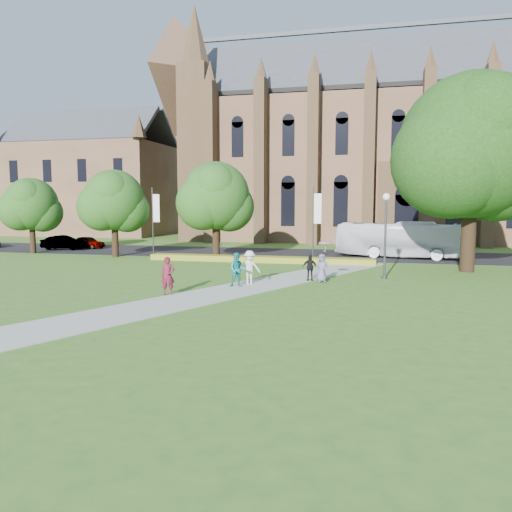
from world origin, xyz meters
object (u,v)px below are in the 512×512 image
(streetlamp, at_px, (386,225))
(car_0, at_px, (88,242))
(tour_coach, at_px, (402,240))
(pedestrian_0, at_px, (168,276))
(large_tree, at_px, (472,146))
(car_1, at_px, (64,243))

(streetlamp, bearing_deg, car_0, 154.26)
(tour_coach, height_order, pedestrian_0, tour_coach)
(pedestrian_0, bearing_deg, large_tree, 16.70)
(car_0, bearing_deg, streetlamp, -105.24)
(tour_coach, distance_m, pedestrian_0, 24.04)
(streetlamp, bearing_deg, pedestrian_0, -142.15)
(tour_coach, relative_size, car_0, 3.01)
(large_tree, bearing_deg, car_0, 164.53)
(large_tree, distance_m, pedestrian_0, 21.95)
(large_tree, distance_m, car_1, 37.88)
(car_1, bearing_deg, large_tree, -109.44)
(tour_coach, bearing_deg, streetlamp, -176.63)
(car_1, bearing_deg, streetlamp, -119.07)
(car_0, xyz_separation_m, pedestrian_0, (18.62, -22.47, 0.35))
(tour_coach, bearing_deg, pedestrian_0, 159.96)
(large_tree, height_order, car_1, large_tree)
(car_1, relative_size, pedestrian_0, 2.23)
(car_0, bearing_deg, tour_coach, -82.92)
(large_tree, relative_size, car_0, 3.62)
(tour_coach, xyz_separation_m, pedestrian_0, (-12.33, -20.63, -0.55))
(large_tree, height_order, pedestrian_0, large_tree)
(car_0, height_order, pedestrian_0, pedestrian_0)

